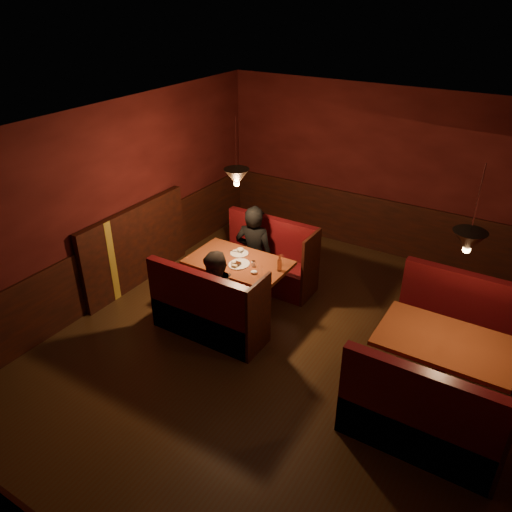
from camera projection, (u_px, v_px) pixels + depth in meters
The scene contains 9 objects.
room at pixel (270, 281), 6.18m from camera, with size 6.02×7.02×2.92m.
main_table at pixel (239, 272), 7.25m from camera, with size 1.45×0.88×1.02m.
main_bench_far at pixel (269, 264), 7.98m from camera, with size 1.60×0.57×1.09m.
main_bench_near at pixel (207, 315), 6.75m from camera, with size 1.60×0.57×1.09m.
second_table at pixel (442, 355), 5.62m from camera, with size 1.46×0.93×0.82m.
second_bench_far at pixel (458, 333), 6.37m from camera, with size 1.62×0.60×1.15m.
second_bench_near at pixel (420, 423), 5.07m from camera, with size 1.62×0.60×1.15m.
diner_a at pixel (254, 236), 7.71m from camera, with size 0.62×0.41×1.71m, color black.
diner_b at pixel (218, 282), 6.70m from camera, with size 0.75×0.58×1.54m, color black.
Camera 1 is at (2.34, -4.54, 4.29)m, focal length 35.00 mm.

